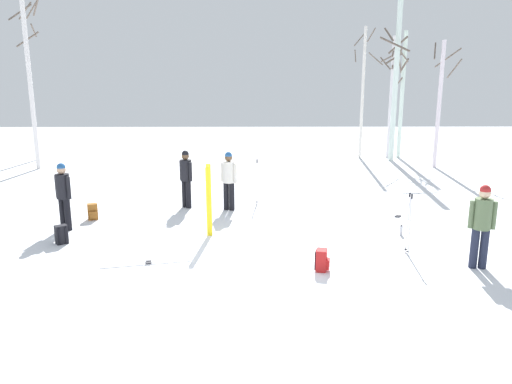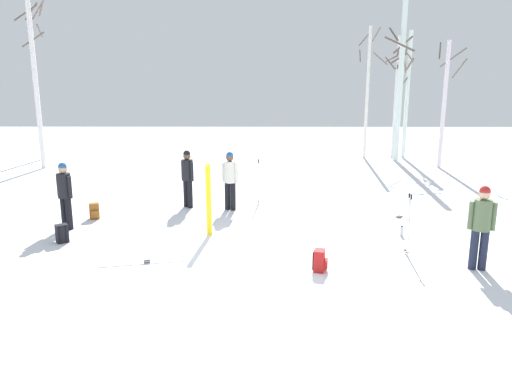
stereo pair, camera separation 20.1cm
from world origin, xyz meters
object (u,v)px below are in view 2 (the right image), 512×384
object	(u,v)px
person_3	(187,175)
ski_pair_lying_0	(401,218)
birch_tree_1	(35,71)
backpack_2	(320,261)
person_0	(482,222)
backpack_1	(94,211)
ski_pair_planted_0	(209,200)
ski_poles_0	(258,180)
birch_tree_0	(36,80)
person_1	(230,177)
birch_tree_6	(445,102)
backpack_0	(62,234)
birch_tree_5	(406,93)
person_2	(65,191)
birch_tree_3	(401,77)
water_bottle_0	(402,231)
ski_pair_lying_1	(145,263)
birch_tree_4	(396,95)
ski_poles_1	(408,222)
birch_tree_2	(368,91)

from	to	relation	value
person_3	ski_pair_lying_0	xyz separation A→B (m)	(6.03, -1.15, -0.97)
birch_tree_1	backpack_2	bearing A→B (deg)	-47.69
person_0	backpack_1	bearing A→B (deg)	157.98
birch_tree_1	ski_pair_planted_0	bearing A→B (deg)	-48.95
ski_poles_0	birch_tree_0	xyz separation A→B (m)	(-10.39, 8.69, 2.98)
person_1	birch_tree_6	size ratio (longest dim) A/B	0.32
backpack_0	birch_tree_5	world-z (taller)	birch_tree_5
person_2	birch_tree_3	xyz separation A→B (m)	(11.34, 10.87, 2.88)
ski_pair_planted_0	backpack_2	distance (m)	3.37
person_2	person_3	distance (m)	3.54
water_bottle_0	birch_tree_0	size ratio (longest dim) A/B	0.04
person_1	ski_pair_lying_1	world-z (taller)	person_1
ski_pair_lying_1	birch_tree_5	xyz separation A→B (m)	(9.40, 14.16, 3.12)
person_1	birch_tree_4	distance (m)	12.55
birch_tree_1	birch_tree_3	bearing A→B (deg)	7.49
ski_poles_0	birch_tree_6	distance (m)	10.40
backpack_2	water_bottle_0	world-z (taller)	backpack_2
ski_poles_0	birch_tree_5	world-z (taller)	birch_tree_5
ski_pair_lying_0	ski_pair_lying_1	world-z (taller)	same
water_bottle_0	person_0	bearing A→B (deg)	-67.13
water_bottle_0	ski_pair_planted_0	bearing A→B (deg)	179.96
person_1	backpack_0	size ratio (longest dim) A/B	3.90
backpack_2	birch_tree_5	bearing A→B (deg)	68.20
birch_tree_1	birch_tree_6	bearing A→B (deg)	0.85
ski_pair_planted_0	ski_poles_1	world-z (taller)	ski_pair_planted_0
backpack_2	person_2	bearing A→B (deg)	155.46
ski_pair_planted_0	ski_pair_lying_0	xyz separation A→B (m)	(5.13, 1.58, -0.87)
backpack_0	ski_pair_lying_1	bearing A→B (deg)	-30.35
person_2	birch_tree_3	world-z (taller)	birch_tree_3
ski_poles_0	birch_tree_6	xyz separation A→B (m)	(7.88, 6.47, 2.07)
ski_poles_0	birch_tree_1	xyz separation A→B (m)	(-9.32, 6.22, 3.36)
ski_pair_lying_0	birch_tree_1	distance (m)	15.89
birch_tree_5	person_2	bearing A→B (deg)	-135.36
ski_pair_lying_1	ski_poles_1	size ratio (longest dim) A/B	1.34
person_2	birch_tree_2	world-z (taller)	birch_tree_2
birch_tree_5	birch_tree_3	bearing A→B (deg)	-123.08
birch_tree_2	birch_tree_3	xyz separation A→B (m)	(1.30, -0.81, 0.62)
ski_pair_lying_0	birch_tree_0	bearing A→B (deg)	144.49
birch_tree_0	person_2	bearing A→B (deg)	-63.91
ski_poles_0	birch_tree_1	world-z (taller)	birch_tree_1
ski_pair_lying_0	ski_poles_1	distance (m)	3.04
person_1	birch_tree_0	xyz separation A→B (m)	(-9.57, 9.38, 2.74)
birch_tree_5	ski_poles_0	bearing A→B (deg)	-127.48
person_3	birch_tree_5	world-z (taller)	birch_tree_5
ski_pair_lying_1	birch_tree_0	distance (m)	16.28
person_0	backpack_0	distance (m)	9.15
backpack_0	backpack_2	size ratio (longest dim) A/B	1.00
person_3	backpack_2	world-z (taller)	person_3
ski_pair_lying_1	backpack_2	xyz separation A→B (m)	(3.57, -0.40, 0.20)
person_2	ski_pair_lying_0	world-z (taller)	person_2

